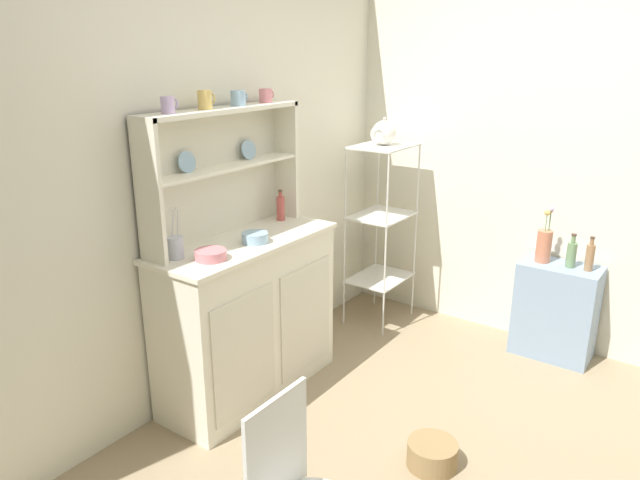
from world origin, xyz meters
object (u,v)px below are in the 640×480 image
(jam_bottle, at_px, (281,208))
(oil_bottle, at_px, (571,254))
(bakers_rack, at_px, (382,214))
(bowl_mixing_large, at_px, (211,255))
(hutch_shelf_unit, at_px, (219,162))
(hutch_cabinet, at_px, (248,316))
(vinegar_bottle, at_px, (590,257))
(utensil_jar, at_px, (175,247))
(porcelain_teapot, at_px, (384,133))
(flower_vase, at_px, (544,244))
(side_shelf_blue, at_px, (555,311))
(cup_lilac_0, at_px, (168,105))
(floor_basket, at_px, (432,454))

(jam_bottle, bearing_deg, oil_bottle, -54.28)
(bakers_rack, bearing_deg, bowl_mixing_large, 177.93)
(oil_bottle, bearing_deg, bowl_mixing_large, 144.15)
(hutch_shelf_unit, xyz_separation_m, oil_bottle, (1.45, -1.52, -0.62))
(hutch_cabinet, relative_size, vinegar_bottle, 5.18)
(utensil_jar, height_order, porcelain_teapot, porcelain_teapot)
(flower_vase, bearing_deg, hutch_shelf_unit, 136.97)
(porcelain_teapot, bearing_deg, hutch_shelf_unit, 166.73)
(oil_bottle, relative_size, vinegar_bottle, 1.00)
(vinegar_bottle, bearing_deg, oil_bottle, 90.00)
(hutch_cabinet, xyz_separation_m, porcelain_teapot, (1.25, -0.13, 0.89))
(side_shelf_blue, relative_size, utensil_jar, 2.44)
(cup_lilac_0, xyz_separation_m, vinegar_bottle, (1.80, -1.58, -0.95))
(side_shelf_blue, height_order, flower_vase, flower_vase)
(vinegar_bottle, bearing_deg, bowl_mixing_large, 141.97)
(bakers_rack, distance_m, oil_bottle, 1.25)
(hutch_cabinet, distance_m, bakers_rack, 1.30)
(utensil_jar, relative_size, oil_bottle, 1.18)
(side_shelf_blue, bearing_deg, porcelain_teapot, 99.69)
(bakers_rack, height_order, flower_vase, bakers_rack)
(hutch_shelf_unit, distance_m, vinegar_bottle, 2.27)
(cup_lilac_0, relative_size, porcelain_teapot, 0.32)
(bowl_mixing_large, bearing_deg, bakers_rack, -2.07)
(utensil_jar, relative_size, flower_vase, 0.71)
(hutch_shelf_unit, bearing_deg, side_shelf_blue, -45.44)
(hutch_cabinet, relative_size, hutch_shelf_unit, 1.07)
(bakers_rack, height_order, bowl_mixing_large, bakers_rack)
(hutch_shelf_unit, xyz_separation_m, porcelain_teapot, (1.25, -0.29, 0.04))
(porcelain_teapot, bearing_deg, oil_bottle, -80.68)
(utensil_jar, relative_size, vinegar_bottle, 1.17)
(bowl_mixing_large, xyz_separation_m, flower_vase, (1.78, -1.12, -0.21))
(floor_basket, bearing_deg, bakers_rack, 39.37)
(hutch_shelf_unit, distance_m, oil_bottle, 2.19)
(hutch_shelf_unit, distance_m, jam_bottle, 0.53)
(bowl_mixing_large, bearing_deg, porcelain_teapot, -2.07)
(bakers_rack, bearing_deg, oil_bottle, -80.76)
(floor_basket, distance_m, oil_bottle, 1.60)
(hutch_cabinet, distance_m, porcelain_teapot, 1.54)
(hutch_shelf_unit, relative_size, bakers_rack, 0.81)
(cup_lilac_0, distance_m, utensil_jar, 0.68)
(jam_bottle, relative_size, oil_bottle, 0.86)
(side_shelf_blue, height_order, bowl_mixing_large, bowl_mixing_large)
(side_shelf_blue, height_order, porcelain_teapot, porcelain_teapot)
(flower_vase, relative_size, oil_bottle, 1.67)
(side_shelf_blue, height_order, floor_basket, side_shelf_blue)
(side_shelf_blue, bearing_deg, bowl_mixing_large, 145.18)
(bowl_mixing_large, bearing_deg, vinegar_bottle, -38.03)
(jam_bottle, distance_m, porcelain_teapot, 0.94)
(hutch_cabinet, bearing_deg, flower_vase, -39.36)
(utensil_jar, bearing_deg, flower_vase, -34.24)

